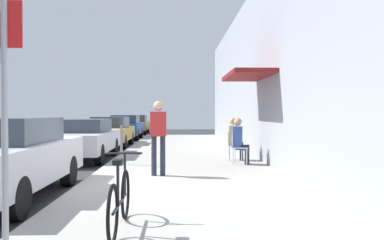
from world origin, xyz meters
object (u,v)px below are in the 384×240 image
(bicycle_0, at_px, (120,201))
(cafe_chair_0, at_px, (238,146))
(parked_car_4, at_px, (136,124))
(cafe_chair_1, at_px, (233,143))
(parked_car_3, at_px, (125,127))
(seated_patron_0, at_px, (240,139))
(parked_car_1, at_px, (83,138))
(pedestrian_standing, at_px, (158,132))
(street_sign, at_px, (5,103))
(seated_patron_1, at_px, (235,137))
(parked_car_0, at_px, (3,157))
(parked_car_2, at_px, (110,131))
(parking_meter, at_px, (121,137))

(bicycle_0, xyz_separation_m, cafe_chair_0, (2.39, 6.20, 0.14))
(parked_car_4, bearing_deg, cafe_chair_1, -75.04)
(parked_car_3, xyz_separation_m, seated_patron_0, (4.85, -12.84, 0.08))
(parked_car_1, xyz_separation_m, bicycle_0, (2.40, -8.35, -0.23))
(parked_car_4, height_order, pedestrian_standing, pedestrian_standing)
(street_sign, relative_size, seated_patron_1, 2.02)
(parked_car_0, distance_m, bicycle_0, 3.35)
(cafe_chair_1, height_order, seated_patron_1, seated_patron_1)
(street_sign, distance_m, cafe_chair_0, 8.07)
(parked_car_4, distance_m, cafe_chair_1, 18.56)
(cafe_chair_0, bearing_deg, cafe_chair_1, 90.13)
(parked_car_2, bearing_deg, parked_car_0, -90.00)
(seated_patron_1, bearing_deg, parking_meter, -164.29)
(parking_meter, height_order, pedestrian_standing, pedestrian_standing)
(parked_car_3, height_order, seated_patron_1, parked_car_3)
(pedestrian_standing, bearing_deg, seated_patron_1, 53.20)
(parked_car_3, relative_size, street_sign, 1.69)
(parked_car_1, xyz_separation_m, cafe_chair_0, (4.79, -2.15, -0.09))
(parked_car_2, xyz_separation_m, street_sign, (1.50, -14.77, 0.93))
(parked_car_1, height_order, seated_patron_1, seated_patron_1)
(seated_patron_0, relative_size, seated_patron_1, 1.00)
(parked_car_2, height_order, seated_patron_1, seated_patron_1)
(street_sign, relative_size, pedestrian_standing, 1.53)
(parked_car_2, xyz_separation_m, parking_meter, (1.55, -7.46, 0.17))
(seated_patron_1, bearing_deg, street_sign, -112.14)
(parked_car_2, relative_size, pedestrian_standing, 2.59)
(seated_patron_1, bearing_deg, seated_patron_0, -89.97)
(street_sign, height_order, seated_patron_0, street_sign)
(cafe_chair_0, bearing_deg, parked_car_0, -140.99)
(parking_meter, bearing_deg, street_sign, -90.39)
(street_sign, bearing_deg, parking_meter, 89.61)
(cafe_chair_0, height_order, seated_patron_1, seated_patron_1)
(parking_meter, distance_m, cafe_chair_0, 3.25)
(parked_car_3, relative_size, parked_car_4, 1.00)
(street_sign, xyz_separation_m, pedestrian_standing, (1.17, 5.32, -0.52))
(parked_car_2, relative_size, parking_meter, 3.33)
(seated_patron_1, bearing_deg, parked_car_3, 112.21)
(parked_car_2, distance_m, cafe_chair_0, 8.87)
(parked_car_3, xyz_separation_m, parked_car_4, (0.00, 6.06, -0.01))
(parked_car_4, height_order, cafe_chair_0, parked_car_4)
(bicycle_0, xyz_separation_m, cafe_chair_1, (2.39, 7.15, 0.14))
(parked_car_1, bearing_deg, pedestrian_standing, -57.13)
(parked_car_2, bearing_deg, seated_patron_1, -53.39)
(seated_patron_0, bearing_deg, cafe_chair_0, 163.49)
(pedestrian_standing, bearing_deg, cafe_chair_1, 54.06)
(parked_car_3, distance_m, parked_car_4, 6.06)
(parked_car_4, relative_size, cafe_chair_0, 5.06)
(seated_patron_0, bearing_deg, parked_car_1, 155.93)
(parked_car_2, height_order, cafe_chair_0, parked_car_2)
(bicycle_0, bearing_deg, parking_meter, 97.79)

